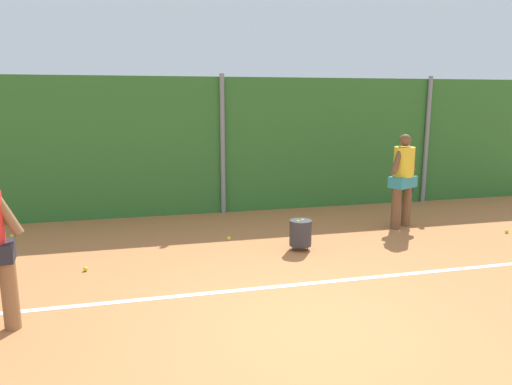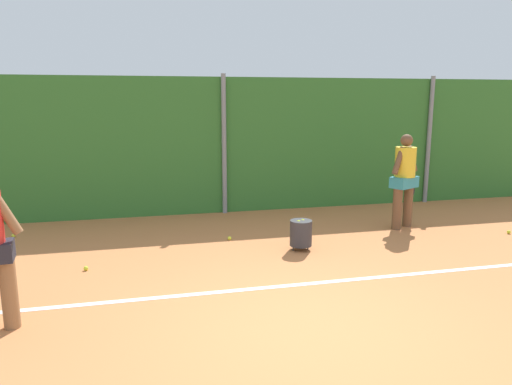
{
  "view_description": "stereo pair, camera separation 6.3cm",
  "coord_description": "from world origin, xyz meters",
  "px_view_note": "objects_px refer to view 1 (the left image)",
  "views": [
    {
      "loc": [
        -1.72,
        -4.46,
        2.44
      ],
      "look_at": [
        -0.1,
        2.13,
        1.1
      ],
      "focal_mm": 33.39,
      "sensor_mm": 36.0,
      "label": 1
    },
    {
      "loc": [
        -1.66,
        -4.47,
        2.44
      ],
      "look_at": [
        -0.1,
        2.13,
        1.1
      ],
      "focal_mm": 33.39,
      "sensor_mm": 36.0,
      "label": 2
    }
  ],
  "objects_px": {
    "tennis_ball_5": "(12,236)",
    "tennis_ball_2": "(507,231)",
    "ball_hopper": "(300,233)",
    "tennis_ball_0": "(86,269)",
    "player_midcourt": "(403,176)",
    "tennis_ball_4": "(229,238)"
  },
  "relations": [
    {
      "from": "tennis_ball_0",
      "to": "tennis_ball_5",
      "type": "height_order",
      "value": "same"
    },
    {
      "from": "player_midcourt",
      "to": "ball_hopper",
      "type": "xyz_separation_m",
      "value": [
        -2.34,
        -0.87,
        -0.71
      ]
    },
    {
      "from": "tennis_ball_2",
      "to": "tennis_ball_0",
      "type": "bearing_deg",
      "value": -178.32
    },
    {
      "from": "player_midcourt",
      "to": "tennis_ball_0",
      "type": "height_order",
      "value": "player_midcourt"
    },
    {
      "from": "player_midcourt",
      "to": "tennis_ball_5",
      "type": "xyz_separation_m",
      "value": [
        -7.1,
        0.99,
        -0.97
      ]
    },
    {
      "from": "player_midcourt",
      "to": "tennis_ball_5",
      "type": "height_order",
      "value": "player_midcourt"
    },
    {
      "from": "tennis_ball_5",
      "to": "tennis_ball_2",
      "type": "bearing_deg",
      "value": -11.79
    },
    {
      "from": "ball_hopper",
      "to": "tennis_ball_0",
      "type": "distance_m",
      "value": 3.34
    },
    {
      "from": "player_midcourt",
      "to": "tennis_ball_2",
      "type": "xyz_separation_m",
      "value": [
        1.69,
        -0.85,
        -0.97
      ]
    },
    {
      "from": "tennis_ball_4",
      "to": "tennis_ball_5",
      "type": "distance_m",
      "value": 3.87
    },
    {
      "from": "player_midcourt",
      "to": "tennis_ball_0",
      "type": "relative_size",
      "value": 27.11
    },
    {
      "from": "player_midcourt",
      "to": "tennis_ball_5",
      "type": "relative_size",
      "value": 27.11
    },
    {
      "from": "tennis_ball_2",
      "to": "tennis_ball_5",
      "type": "bearing_deg",
      "value": 168.21
    },
    {
      "from": "tennis_ball_2",
      "to": "tennis_ball_4",
      "type": "height_order",
      "value": "same"
    },
    {
      "from": "tennis_ball_2",
      "to": "tennis_ball_5",
      "type": "height_order",
      "value": "same"
    },
    {
      "from": "player_midcourt",
      "to": "tennis_ball_0",
      "type": "xyz_separation_m",
      "value": [
        -5.66,
        -1.06,
        -0.97
      ]
    },
    {
      "from": "tennis_ball_2",
      "to": "tennis_ball_5",
      "type": "xyz_separation_m",
      "value": [
        -8.79,
        1.84,
        0.0
      ]
    },
    {
      "from": "ball_hopper",
      "to": "tennis_ball_0",
      "type": "bearing_deg",
      "value": -176.74
    },
    {
      "from": "player_midcourt",
      "to": "ball_hopper",
      "type": "distance_m",
      "value": 2.6
    },
    {
      "from": "ball_hopper",
      "to": "tennis_ball_2",
      "type": "xyz_separation_m",
      "value": [
        4.03,
        0.03,
        -0.26
      ]
    },
    {
      "from": "tennis_ball_0",
      "to": "tennis_ball_5",
      "type": "relative_size",
      "value": 1.0
    },
    {
      "from": "ball_hopper",
      "to": "tennis_ball_2",
      "type": "distance_m",
      "value": 4.04
    }
  ]
}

